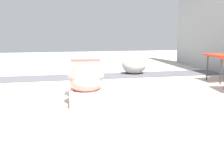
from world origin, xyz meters
name	(u,v)px	position (x,y,z in m)	size (l,w,h in m)	color
ground_plane	(84,96)	(0.00, 0.00, 0.00)	(14.00, 14.00, 0.00)	#B7B2A8
gravel_strip	(105,76)	(-1.34, 0.50, 0.01)	(0.56, 8.00, 0.01)	#4C4C51
toilet	(86,82)	(0.26, -0.01, 0.22)	(0.67, 0.44, 0.52)	#E09E93
boulder_near	(134,65)	(-1.49, 1.08, 0.18)	(0.45, 0.41, 0.35)	#B7B2AD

